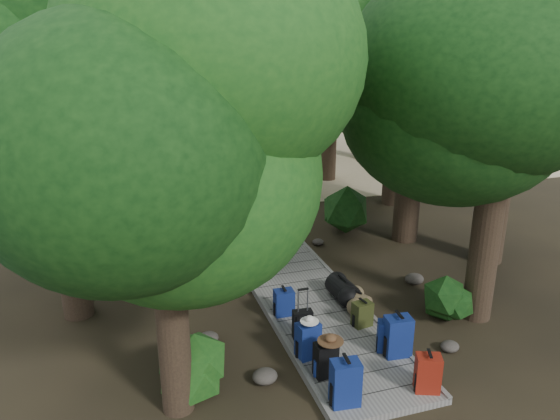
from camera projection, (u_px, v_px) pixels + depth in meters
name	position (u px, v px, depth m)	size (l,w,h in m)	color
ground	(288.00, 278.00, 12.70)	(120.00, 120.00, 0.00)	#322919
sand_beach	(185.00, 141.00, 27.08)	(40.00, 22.00, 0.02)	tan
boardwalk	(275.00, 258.00, 13.58)	(2.00, 12.00, 0.12)	gray
backpack_left_a	(345.00, 381.00, 8.22)	(0.44, 0.31, 0.82)	navy
backpack_left_b	(326.00, 358.00, 8.90)	(0.36, 0.26, 0.67)	black
backpack_left_c	(308.00, 338.00, 9.39)	(0.39, 0.28, 0.73)	navy
backpack_left_d	(284.00, 301.00, 10.79)	(0.38, 0.28, 0.58)	navy
backpack_right_a	(428.00, 371.00, 8.54)	(0.39, 0.27, 0.69)	maroon
backpack_right_b	(398.00, 334.00, 9.44)	(0.45, 0.32, 0.81)	navy
backpack_right_c	(388.00, 335.00, 9.60)	(0.37, 0.26, 0.63)	navy
backpack_right_d	(362.00, 313.00, 10.40)	(0.35, 0.26, 0.54)	#3C3F18
duffel_right_khaki	(356.00, 300.00, 11.03)	(0.37, 0.56, 0.37)	#786345
duffel_right_black	(343.00, 289.00, 11.39)	(0.46, 0.73, 0.46)	black
suitcase_on_boardwalk	(303.00, 324.00, 9.99)	(0.36, 0.20, 0.56)	black
lone_suitcase_on_sand	(229.00, 176.00, 19.73)	(0.41, 0.24, 0.65)	black
hat_brown	(331.00, 338.00, 8.74)	(0.43, 0.43, 0.13)	#51351E
hat_white	(310.00, 319.00, 9.20)	(0.32, 0.32, 0.11)	silver
kayak	(127.00, 168.00, 21.43)	(0.78, 3.57, 0.36)	#A31E0E
sun_lounger	(282.00, 159.00, 22.33)	(0.55, 1.70, 0.55)	silver
tree_right_a	(502.00, 118.00, 9.72)	(4.83, 4.83, 8.04)	black
tree_right_b	(515.00, 50.00, 11.98)	(5.65, 5.65, 10.09)	black
tree_right_c	(419.00, 55.00, 13.35)	(5.63, 5.63, 9.74)	black
tree_right_d	(404.00, 40.00, 16.22)	(5.59, 5.59, 10.25)	black
tree_right_e	(331.00, 54.00, 19.10)	(5.07, 5.07, 9.12)	black
tree_right_f	(369.00, 35.00, 22.05)	(5.73, 5.73, 10.23)	black
tree_left_a	(163.00, 196.00, 7.30)	(4.13, 4.13, 6.89)	black
tree_left_b	(51.00, 103.00, 9.72)	(4.75, 4.75, 8.54)	black
tree_left_c	(101.00, 76.00, 12.42)	(5.13, 5.13, 8.91)	black
tree_back_a	(145.00, 37.00, 24.47)	(5.74, 5.74, 9.94)	black
tree_back_b	(214.00, 45.00, 25.60)	(5.12, 5.12, 9.14)	black
tree_back_c	(287.00, 41.00, 27.13)	(5.23, 5.23, 9.41)	black
tree_back_d	(43.00, 71.00, 22.38)	(4.43, 4.43, 7.39)	black
palm_right_a	(303.00, 92.00, 17.89)	(4.04, 4.04, 6.89)	#103A12
palm_right_b	(323.00, 66.00, 22.40)	(4.02, 4.02, 7.77)	#103A12
palm_right_c	(248.00, 79.00, 24.19)	(4.06, 4.06, 6.46)	#103A12
palm_left_a	(63.00, 99.00, 15.80)	(4.40, 4.40, 7.00)	#103A12
rock_left_a	(265.00, 376.00, 8.99)	(0.42, 0.38, 0.23)	#4C473F
rock_left_b	(208.00, 338.00, 10.10)	(0.38, 0.34, 0.21)	#4C473F
rock_left_c	(226.00, 277.00, 12.40)	(0.49, 0.45, 0.27)	#4C473F
rock_left_d	(168.00, 238.00, 14.78)	(0.31, 0.28, 0.17)	#4C473F
rock_right_a	(450.00, 346.00, 9.85)	(0.34, 0.31, 0.19)	#4C473F
rock_right_b	(414.00, 279.00, 12.37)	(0.43, 0.39, 0.24)	#4C473F
rock_right_c	(318.00, 242.00, 14.53)	(0.30, 0.27, 0.17)	#4C473F
shrub_left_a	(196.00, 363.00, 8.71)	(1.08, 1.08, 0.98)	#164715
shrub_left_b	(202.00, 264.00, 12.52)	(0.81, 0.81, 0.73)	#164715
shrub_left_c	(138.00, 206.00, 15.97)	(1.18, 1.18, 1.07)	#164715
shrub_right_a	(449.00, 302.00, 10.75)	(0.94, 0.94, 0.84)	#164715
shrub_right_b	(347.00, 211.00, 15.22)	(1.42, 1.42, 1.28)	#164715
shrub_right_c	(300.00, 188.00, 18.21)	(0.82, 0.82, 0.74)	#164715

